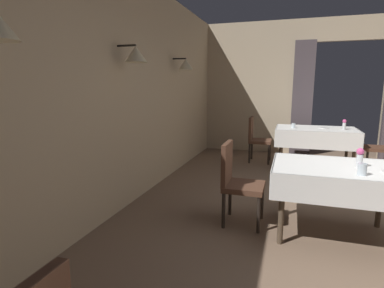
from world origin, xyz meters
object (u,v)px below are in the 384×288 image
(glass_mid_b, at_px, (362,169))
(flower_vase_far, at_px, (344,124))
(chair_far_right, at_px, (383,144))
(plate_far_b, at_px, (324,128))
(dining_table_far, at_px, (316,133))
(chair_far_left, at_px, (256,137))
(glass_far_c, at_px, (293,126))
(dining_table_mid, at_px, (336,175))
(flower_vase_mid, at_px, (360,157))
(chair_mid_left, at_px, (237,179))

(glass_mid_b, distance_m, flower_vase_far, 3.30)
(chair_far_right, xyz_separation_m, plate_far_b, (-1.00, 0.15, 0.24))
(dining_table_far, bearing_deg, chair_far_right, -6.01)
(chair_far_left, xyz_separation_m, plate_far_b, (1.27, 0.01, 0.24))
(dining_table_far, bearing_deg, glass_far_c, -165.05)
(dining_table_mid, relative_size, flower_vase_far, 6.53)
(flower_vase_mid, height_order, glass_far_c, flower_vase_mid)
(glass_far_c, bearing_deg, dining_table_mid, -81.98)
(dining_table_far, bearing_deg, flower_vase_far, -5.90)
(chair_far_left, bearing_deg, glass_mid_b, -68.94)
(glass_far_c, bearing_deg, flower_vase_mid, -78.14)
(dining_table_mid, distance_m, flower_vase_mid, 0.28)
(chair_far_right, relative_size, plate_far_b, 4.80)
(flower_vase_mid, xyz_separation_m, plate_far_b, (-0.05, 3.06, -0.10))
(chair_mid_left, distance_m, glass_far_c, 3.00)
(flower_vase_mid, relative_size, flower_vase_far, 1.01)
(glass_mid_b, bearing_deg, chair_far_left, 111.06)
(glass_mid_b, height_order, plate_far_b, glass_mid_b)
(chair_mid_left, xyz_separation_m, flower_vase_far, (1.51, 2.99, 0.34))
(plate_far_b, height_order, glass_far_c, glass_far_c)
(chair_far_left, bearing_deg, dining_table_mid, -69.79)
(flower_vase_mid, bearing_deg, glass_far_c, 101.86)
(dining_table_far, height_order, chair_mid_left, chair_mid_left)
(chair_mid_left, bearing_deg, flower_vase_far, 63.26)
(chair_mid_left, bearing_deg, flower_vase_mid, 0.48)
(dining_table_mid, xyz_separation_m, flower_vase_far, (0.49, 2.99, 0.20))
(chair_mid_left, xyz_separation_m, plate_far_b, (1.16, 3.07, 0.24))
(dining_table_mid, height_order, dining_table_far, same)
(glass_mid_b, bearing_deg, chair_far_right, 73.11)
(chair_far_right, bearing_deg, plate_far_b, 171.60)
(flower_vase_far, relative_size, glass_far_c, 2.07)
(flower_vase_far, xyz_separation_m, glass_far_c, (-0.90, -0.06, -0.06))
(chair_mid_left, relative_size, glass_mid_b, 8.45)
(dining_table_mid, distance_m, chair_far_left, 3.26)
(dining_table_mid, relative_size, chair_far_left, 1.36)
(dining_table_mid, bearing_deg, glass_mid_b, -60.87)
(dining_table_mid, height_order, chair_far_left, chair_far_left)
(dining_table_far, height_order, flower_vase_far, flower_vase_far)
(chair_far_left, distance_m, glass_far_c, 0.78)
(dining_table_far, bearing_deg, glass_mid_b, -87.30)
(dining_table_far, bearing_deg, chair_mid_left, -108.65)
(dining_table_far, distance_m, chair_mid_left, 3.21)
(flower_vase_mid, height_order, plate_far_b, flower_vase_mid)
(chair_far_left, distance_m, flower_vase_mid, 3.34)
(plate_far_b, distance_m, glass_far_c, 0.58)
(dining_table_mid, height_order, plate_far_b, plate_far_b)
(flower_vase_far, bearing_deg, glass_mid_b, -95.62)
(chair_far_left, bearing_deg, flower_vase_far, -2.34)
(dining_table_far, xyz_separation_m, chair_far_left, (-1.13, 0.02, -0.13))
(chair_far_left, xyz_separation_m, glass_mid_b, (1.29, -3.35, 0.29))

